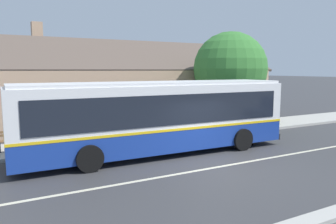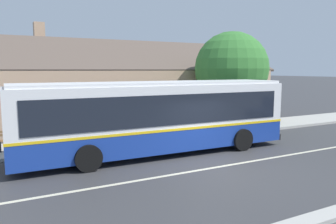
% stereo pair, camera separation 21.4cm
% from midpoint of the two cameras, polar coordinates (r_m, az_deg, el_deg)
% --- Properties ---
extents(ground_plane, '(300.00, 300.00, 0.00)m').
position_cam_midpoint_polar(ground_plane, '(12.70, 8.49, -9.42)').
color(ground_plane, '#38383A').
extents(sidewalk_far, '(60.00, 3.00, 0.15)m').
position_cam_midpoint_polar(sidewalk_far, '(17.69, -3.33, -4.31)').
color(sidewalk_far, '#ADAAA3').
rests_on(sidewalk_far, ground).
extents(curb_near, '(60.00, 0.50, 0.12)m').
position_cam_midpoint_polar(curb_near, '(9.57, 26.57, -15.47)').
color(curb_near, '#ADAAA3').
rests_on(curb_near, ground).
extents(lane_divider_stripe, '(60.00, 0.16, 0.01)m').
position_cam_midpoint_polar(lane_divider_stripe, '(12.70, 8.49, -9.40)').
color(lane_divider_stripe, beige).
rests_on(lane_divider_stripe, ground).
extents(community_building, '(20.87, 10.29, 6.89)m').
position_cam_midpoint_polar(community_building, '(25.12, -8.60, 3.38)').
color(community_building, tan).
rests_on(community_building, ground).
extents(transit_bus, '(12.08, 2.95, 3.14)m').
position_cam_midpoint_polar(transit_bus, '(14.16, -2.26, -0.60)').
color(transit_bus, navy).
rests_on(transit_bus, ground).
extents(street_tree_primary, '(4.61, 4.61, 6.03)m').
position_cam_midpoint_polar(street_tree_primary, '(21.07, 10.39, 7.09)').
color(street_tree_primary, '#4C3828').
rests_on(street_tree_primary, ground).
extents(bus_stop_sign, '(0.36, 0.07, 2.40)m').
position_cam_midpoint_polar(bus_stop_sign, '(19.30, 11.52, 1.24)').
color(bus_stop_sign, gray).
rests_on(bus_stop_sign, sidewalk_far).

